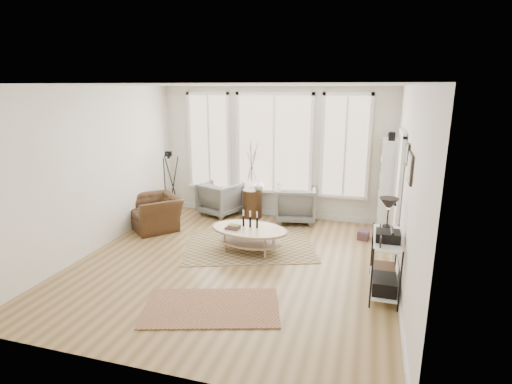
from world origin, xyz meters
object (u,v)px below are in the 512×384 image
(bookcase, at_px, (387,187))
(armchair_right, at_px, (295,204))
(side_table, at_px, (252,180))
(accent_chair, at_px, (155,212))
(coffee_table, at_px, (249,233))
(low_shelf, at_px, (385,258))
(armchair_left, at_px, (220,198))

(bookcase, xyz_separation_m, armchair_right, (-1.87, 0.22, -0.56))
(bookcase, relative_size, side_table, 1.15)
(accent_chair, bearing_deg, bookcase, 53.54)
(coffee_table, height_order, armchair_right, armchair_right)
(armchair_right, bearing_deg, coffee_table, 65.14)
(armchair_right, bearing_deg, accent_chair, 14.53)
(coffee_table, bearing_deg, low_shelf, -20.18)
(low_shelf, xyz_separation_m, armchair_left, (-3.57, 2.75, -0.13))
(accent_chair, bearing_deg, armchair_right, 65.77)
(coffee_table, bearing_deg, armchair_right, 75.72)
(bookcase, bearing_deg, side_table, 175.51)
(armchair_right, bearing_deg, side_table, -10.57)
(low_shelf, relative_size, armchair_right, 1.51)
(armchair_right, relative_size, accent_chair, 0.83)
(side_table, distance_m, accent_chair, 2.21)
(coffee_table, xyz_separation_m, accent_chair, (-2.23, 0.63, -0.00))
(coffee_table, relative_size, accent_chair, 1.40)
(bookcase, bearing_deg, coffee_table, -144.56)
(coffee_table, bearing_deg, armchair_left, 123.87)
(low_shelf, bearing_deg, bookcase, 88.72)
(coffee_table, relative_size, side_table, 0.82)
(low_shelf, distance_m, armchair_right, 3.29)
(armchair_left, relative_size, accent_chair, 0.80)
(low_shelf, xyz_separation_m, coffee_table, (-2.30, 0.84, -0.17))
(side_table, xyz_separation_m, accent_chair, (-1.73, -1.27, -0.52))
(low_shelf, xyz_separation_m, accent_chair, (-4.53, 1.47, -0.17))
(bookcase, xyz_separation_m, low_shelf, (-0.06, -2.52, -0.44))
(low_shelf, bearing_deg, armchair_left, 142.47)
(bookcase, height_order, armchair_right, bookcase)
(bookcase, relative_size, coffee_table, 1.41)
(coffee_table, distance_m, armchair_right, 1.96)
(coffee_table, height_order, accent_chair, accent_chair)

